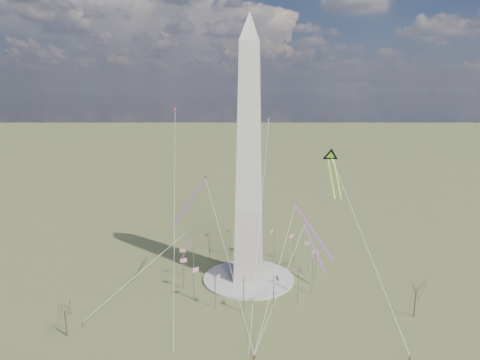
# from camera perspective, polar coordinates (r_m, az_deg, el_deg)

# --- Properties ---
(ground) EXTENTS (2000.00, 2000.00, 0.00)m
(ground) POSITION_cam_1_polar(r_m,az_deg,el_deg) (174.30, 1.15, -13.10)
(ground) COLOR brown
(ground) RESTS_ON ground
(plaza) EXTENTS (36.00, 36.00, 0.80)m
(plaza) POSITION_cam_1_polar(r_m,az_deg,el_deg) (174.13, 1.15, -12.98)
(plaza) COLOR #ADA89E
(plaza) RESTS_ON ground
(washington_monument) EXTENTS (15.56, 15.56, 100.00)m
(washington_monument) POSITION_cam_1_polar(r_m,az_deg,el_deg) (160.10, 1.22, 2.66)
(washington_monument) COLOR beige
(washington_monument) RESTS_ON plaza
(flagpole_ring) EXTENTS (54.40, 54.40, 13.00)m
(flagpole_ring) POSITION_cam_1_polar(r_m,az_deg,el_deg) (171.36, 1.16, -10.89)
(flagpole_ring) COLOR #B1B4B8
(flagpole_ring) RESTS_ON ground
(tree_near) EXTENTS (7.82, 7.82, 13.69)m
(tree_near) POSITION_cam_1_polar(r_m,az_deg,el_deg) (155.28, 22.43, -13.34)
(tree_near) COLOR #4C3D2E
(tree_near) RESTS_ON ground
(tree_far) EXTENTS (6.92, 6.92, 12.11)m
(tree_far) POSITION_cam_1_polar(r_m,az_deg,el_deg) (144.80, -22.34, -15.72)
(tree_far) COLOR #4C3D2E
(tree_far) RESTS_ON ground
(person_east) EXTENTS (0.64, 0.51, 1.52)m
(person_east) POSITION_cam_1_polar(r_m,az_deg,el_deg) (136.94, 21.69, -21.15)
(person_east) COLOR gray
(person_east) RESTS_ON ground
(person_west) EXTENTS (1.01, 1.01, 1.65)m
(person_west) POSITION_cam_1_polar(r_m,az_deg,el_deg) (151.69, -20.23, -17.57)
(person_west) COLOR gray
(person_west) RESTS_ON ground
(person_centre) EXTENTS (0.92, 0.44, 1.52)m
(person_centre) POSITION_cam_1_polar(r_m,az_deg,el_deg) (128.82, 1.91, -22.53)
(person_centre) COLOR gray
(person_centre) RESTS_ON ground
(kite_delta_black) EXTENTS (7.05, 18.85, 15.60)m
(kite_delta_black) POSITION_cam_1_polar(r_m,az_deg,el_deg) (164.66, 12.04, 2.84)
(kite_delta_black) COLOR black
(kite_delta_black) RESTS_ON ground
(kite_diamond_purple) EXTENTS (2.24, 3.35, 9.96)m
(kite_diamond_purple) POSITION_cam_1_polar(r_m,az_deg,el_deg) (172.82, -7.04, -7.12)
(kite_diamond_purple) COLOR #3B1B7B
(kite_diamond_purple) RESTS_ON ground
(kite_streamer_left) EXTENTS (13.53, 20.17, 15.84)m
(kite_streamer_left) POSITION_cam_1_polar(r_m,az_deg,el_deg) (156.98, 9.03, -5.60)
(kite_streamer_left) COLOR #D92244
(kite_streamer_left) RESTS_ON ground
(kite_streamer_mid) EXTENTS (9.20, 19.65, 14.28)m
(kite_streamer_mid) POSITION_cam_1_polar(r_m,az_deg,el_deg) (155.96, -6.08, -1.84)
(kite_streamer_mid) COLOR #D92244
(kite_streamer_mid) RESTS_ON ground
(kite_streamer_right) EXTENTS (7.85, 19.04, 13.61)m
(kite_streamer_right) POSITION_cam_1_polar(r_m,az_deg,el_deg) (174.29, 9.51, -8.00)
(kite_streamer_right) COLOR #D92244
(kite_streamer_right) RESTS_ON ground
(kite_small_red) EXTENTS (1.33, 1.88, 3.91)m
(kite_small_red) POSITION_cam_1_polar(r_m,az_deg,el_deg) (201.70, -8.65, 9.46)
(kite_small_red) COLOR red
(kite_small_red) RESTS_ON ground
(kite_small_white) EXTENTS (1.33, 2.11, 4.70)m
(kite_small_white) POSITION_cam_1_polar(r_m,az_deg,el_deg) (196.66, 3.87, 8.02)
(kite_small_white) COLOR white
(kite_small_white) RESTS_ON ground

